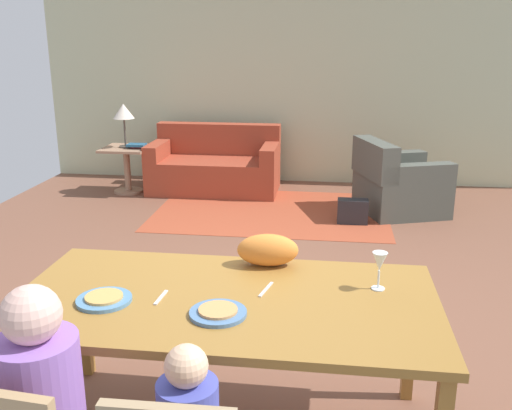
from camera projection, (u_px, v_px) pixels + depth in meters
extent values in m
cube|color=brown|center=(268.00, 276.00, 4.79)|extent=(6.79, 6.51, 0.02)
cube|color=beige|center=(296.00, 81.00, 7.54)|extent=(6.79, 0.10, 2.70)
cube|color=olive|center=(226.00, 301.00, 2.65)|extent=(1.96, 1.01, 0.04)
cube|color=olive|center=(84.00, 318.00, 3.29)|extent=(0.06, 0.06, 0.72)
cube|color=olive|center=(410.00, 339.00, 3.06)|extent=(0.06, 0.06, 0.72)
cylinder|color=teal|center=(104.00, 300.00, 2.59)|extent=(0.25, 0.25, 0.02)
cylinder|color=tan|center=(104.00, 297.00, 2.59)|extent=(0.17, 0.17, 0.01)
cylinder|color=#4D74A2|center=(218.00, 313.00, 2.47)|extent=(0.25, 0.25, 0.02)
cylinder|color=tan|center=(218.00, 310.00, 2.46)|extent=(0.17, 0.17, 0.01)
cylinder|color=silver|center=(378.00, 288.00, 2.72)|extent=(0.06, 0.06, 0.01)
cylinder|color=silver|center=(379.00, 279.00, 2.71)|extent=(0.01, 0.01, 0.09)
cone|color=silver|center=(380.00, 261.00, 2.68)|extent=(0.07, 0.07, 0.09)
cube|color=silver|center=(161.00, 297.00, 2.63)|extent=(0.03, 0.15, 0.01)
cube|color=silver|center=(266.00, 289.00, 2.71)|extent=(0.05, 0.17, 0.01)
cylinder|color=#9364BF|center=(41.00, 397.00, 2.04)|extent=(0.30, 0.30, 0.46)
sphere|color=beige|center=(31.00, 315.00, 1.95)|extent=(0.21, 0.21, 0.21)
sphere|color=beige|center=(186.00, 366.00, 1.93)|extent=(0.15, 0.15, 0.15)
ellipsoid|color=orange|center=(268.00, 250.00, 2.98)|extent=(0.33, 0.19, 0.17)
cube|color=#9E4228|center=(271.00, 211.00, 6.50)|extent=(2.60, 1.80, 0.01)
cube|color=#983B26|center=(214.00, 175.00, 7.30)|extent=(1.61, 0.84, 0.42)
cube|color=#983B26|center=(219.00, 139.00, 7.51)|extent=(1.61, 0.20, 0.40)
cube|color=#983B26|center=(159.00, 150.00, 7.30)|extent=(0.18, 0.84, 0.20)
cube|color=#983B26|center=(270.00, 153.00, 7.12)|extent=(0.18, 0.84, 0.20)
cube|color=#4A4D44|center=(401.00, 194.00, 6.45)|extent=(1.07, 1.08, 0.42)
cube|color=#4A4D44|center=(375.00, 159.00, 6.26)|extent=(0.47, 0.87, 0.40)
cube|color=#4A4D44|center=(417.00, 173.00, 6.04)|extent=(0.85, 0.45, 0.20)
cube|color=#4A4D44|center=(390.00, 161.00, 6.67)|extent=(0.85, 0.45, 0.20)
cube|color=#9E775C|center=(126.00, 148.00, 7.15)|extent=(0.56, 0.56, 0.03)
cylinder|color=#9E775C|center=(127.00, 171.00, 7.23)|extent=(0.08, 0.08, 0.55)
cylinder|color=#9E775C|center=(129.00, 191.00, 7.30)|extent=(0.36, 0.36, 0.03)
cylinder|color=#453E36|center=(126.00, 147.00, 7.14)|extent=(0.16, 0.16, 0.02)
cylinder|color=#453E36|center=(125.00, 132.00, 7.09)|extent=(0.02, 0.02, 0.34)
cone|color=beige|center=(123.00, 111.00, 7.01)|extent=(0.26, 0.26, 0.18)
cube|color=maroon|center=(141.00, 146.00, 7.12)|extent=(0.22, 0.16, 0.03)
cube|color=#235373|center=(137.00, 145.00, 7.06)|extent=(0.22, 0.16, 0.03)
cube|color=#252528|center=(353.00, 211.00, 6.06)|extent=(0.32, 0.16, 0.26)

